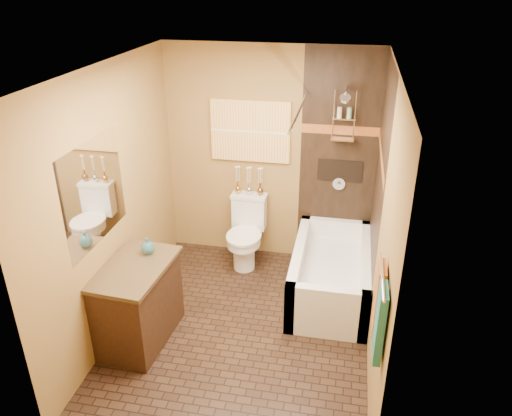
% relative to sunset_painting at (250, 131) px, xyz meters
% --- Properties ---
extents(floor, '(3.00, 3.00, 0.00)m').
position_rel_sunset_painting_xyz_m(floor, '(0.22, -1.48, -1.55)').
color(floor, black).
rests_on(floor, ground).
extents(wall_left, '(0.02, 3.00, 2.50)m').
position_rel_sunset_painting_xyz_m(wall_left, '(-0.98, -1.48, -0.30)').
color(wall_left, olive).
rests_on(wall_left, floor).
extents(wall_right, '(0.02, 3.00, 2.50)m').
position_rel_sunset_painting_xyz_m(wall_right, '(1.42, -1.48, -0.30)').
color(wall_right, olive).
rests_on(wall_right, floor).
extents(wall_back, '(2.40, 0.02, 2.50)m').
position_rel_sunset_painting_xyz_m(wall_back, '(0.22, 0.02, -0.30)').
color(wall_back, olive).
rests_on(wall_back, floor).
extents(wall_front, '(2.40, 0.02, 2.50)m').
position_rel_sunset_painting_xyz_m(wall_front, '(0.22, -2.98, -0.30)').
color(wall_front, olive).
rests_on(wall_front, floor).
extents(ceiling, '(3.00, 3.00, 0.00)m').
position_rel_sunset_painting_xyz_m(ceiling, '(0.22, -1.48, 0.95)').
color(ceiling, silver).
rests_on(ceiling, wall_back).
extents(alcove_tile_back, '(0.85, 0.01, 2.50)m').
position_rel_sunset_painting_xyz_m(alcove_tile_back, '(1.00, 0.01, -0.30)').
color(alcove_tile_back, black).
rests_on(alcove_tile_back, wall_back).
extents(alcove_tile_right, '(0.01, 1.50, 2.50)m').
position_rel_sunset_painting_xyz_m(alcove_tile_right, '(1.41, -0.73, -0.30)').
color(alcove_tile_right, black).
rests_on(alcove_tile_right, wall_right).
extents(mosaic_band_back, '(0.85, 0.01, 0.10)m').
position_rel_sunset_painting_xyz_m(mosaic_band_back, '(1.00, 0.00, 0.07)').
color(mosaic_band_back, maroon).
rests_on(mosaic_band_back, alcove_tile_back).
extents(mosaic_band_right, '(0.01, 1.50, 0.10)m').
position_rel_sunset_painting_xyz_m(mosaic_band_right, '(1.40, -0.73, 0.07)').
color(mosaic_band_right, maroon).
rests_on(mosaic_band_right, alcove_tile_right).
extents(alcove_niche, '(0.50, 0.01, 0.25)m').
position_rel_sunset_painting_xyz_m(alcove_niche, '(1.02, 0.01, -0.40)').
color(alcove_niche, black).
rests_on(alcove_niche, alcove_tile_back).
extents(shower_fixtures, '(0.24, 0.33, 1.16)m').
position_rel_sunset_painting_xyz_m(shower_fixtures, '(1.02, -0.10, 0.12)').
color(shower_fixtures, silver).
rests_on(shower_fixtures, floor).
extents(curtain_rod, '(0.03, 1.55, 0.03)m').
position_rel_sunset_painting_xyz_m(curtain_rod, '(0.62, -0.73, 0.47)').
color(curtain_rod, silver).
rests_on(curtain_rod, wall_back).
extents(towel_bar, '(0.02, 0.55, 0.02)m').
position_rel_sunset_painting_xyz_m(towel_bar, '(1.37, -2.53, -0.10)').
color(towel_bar, silver).
rests_on(towel_bar, wall_right).
extents(towel_teal, '(0.05, 0.22, 0.52)m').
position_rel_sunset_painting_xyz_m(towel_teal, '(1.38, -2.66, -0.37)').
color(towel_teal, '#216E67').
rests_on(towel_teal, towel_bar).
extents(towel_rust, '(0.05, 0.22, 0.52)m').
position_rel_sunset_painting_xyz_m(towel_rust, '(1.38, -2.40, -0.37)').
color(towel_rust, '#9B521C').
rests_on(towel_rust, towel_bar).
extents(sunset_painting, '(0.90, 0.04, 0.70)m').
position_rel_sunset_painting_xyz_m(sunset_painting, '(0.00, 0.00, 0.00)').
color(sunset_painting, gold).
rests_on(sunset_painting, wall_back).
extents(vanity_mirror, '(0.01, 1.00, 0.90)m').
position_rel_sunset_painting_xyz_m(vanity_mirror, '(-0.97, -1.78, -0.05)').
color(vanity_mirror, white).
rests_on(vanity_mirror, wall_left).
extents(bathtub, '(0.80, 1.50, 0.55)m').
position_rel_sunset_painting_xyz_m(bathtub, '(1.02, -0.73, -1.33)').
color(bathtub, white).
rests_on(bathtub, floor).
extents(toilet, '(0.42, 0.61, 0.81)m').
position_rel_sunset_painting_xyz_m(toilet, '(0.00, -0.27, -1.14)').
color(toilet, white).
rests_on(toilet, floor).
extents(vanity, '(0.62, 0.94, 0.80)m').
position_rel_sunset_painting_xyz_m(vanity, '(-0.70, -1.78, -1.15)').
color(vanity, black).
rests_on(vanity, floor).
extents(teal_bottle, '(0.17, 0.17, 0.20)m').
position_rel_sunset_painting_xyz_m(teal_bottle, '(-0.65, -1.54, -0.67)').
color(teal_bottle, '#266374').
rests_on(teal_bottle, vanity).
extents(bud_vases, '(0.34, 0.07, 0.33)m').
position_rel_sunset_painting_xyz_m(bud_vases, '(0.00, -0.09, -0.56)').
color(bud_vases, '#C5873D').
rests_on(bud_vases, toilet).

